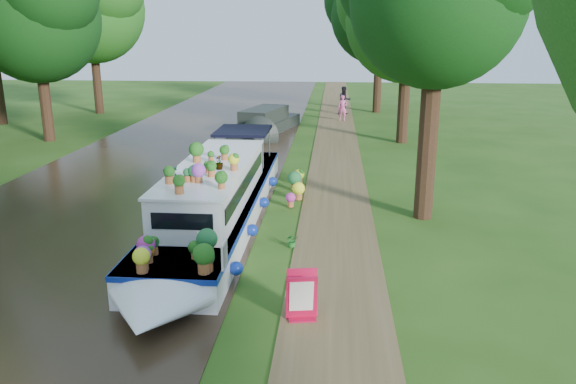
{
  "coord_description": "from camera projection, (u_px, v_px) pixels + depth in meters",
  "views": [
    {
      "loc": [
        1.05,
        -13.4,
        5.42
      ],
      "look_at": [
        -0.12,
        0.93,
        1.3
      ],
      "focal_mm": 35.0,
      "sensor_mm": 36.0,
      "label": 1
    }
  ],
  "objects": [
    {
      "name": "pedestrian_dark",
      "position": [
        344.0,
        100.0,
        37.64
      ],
      "size": [
        1.1,
        0.99,
        1.85
      ],
      "primitive_type": "imported",
      "rotation": [
        0.0,
        0.0,
        0.39
      ],
      "color": "black",
      "rests_on": "towpath"
    },
    {
      "name": "tree_near_mid",
      "position": [
        408.0,
        9.0,
        26.73
      ],
      "size": [
        6.9,
        6.6,
        9.4
      ],
      "color": "black",
      "rests_on": "ground"
    },
    {
      "name": "pedestrian_pink",
      "position": [
        343.0,
        108.0,
        35.01
      ],
      "size": [
        0.6,
        0.41,
        1.58
      ],
      "primitive_type": "imported",
      "rotation": [
        0.0,
        0.0,
        -0.06
      ],
      "color": "#C35078",
      "rests_on": "towpath"
    },
    {
      "name": "ground",
      "position": [
        290.0,
        251.0,
        14.41
      ],
      "size": [
        100.0,
        100.0,
        0.0
      ],
      "primitive_type": "plane",
      "color": "#234912",
      "rests_on": "ground"
    },
    {
      "name": "second_boat",
      "position": [
        264.0,
        123.0,
        30.89
      ],
      "size": [
        3.52,
        7.44,
        1.37
      ],
      "rotation": [
        0.0,
        0.0,
        -0.25
      ],
      "color": "black",
      "rests_on": "canal_water"
    },
    {
      "name": "tree_near_far",
      "position": [
        381.0,
        6.0,
        37.15
      ],
      "size": [
        7.59,
        7.26,
        10.3
      ],
      "color": "black",
      "rests_on": "ground"
    },
    {
      "name": "towpath",
      "position": [
        336.0,
        251.0,
        14.31
      ],
      "size": [
        2.2,
        100.0,
        0.03
      ],
      "primitive_type": "cube",
      "color": "brown",
      "rests_on": "ground"
    },
    {
      "name": "tree_far_c",
      "position": [
        35.0,
        8.0,
        27.16
      ],
      "size": [
        7.13,
        6.82,
        9.59
      ],
      "color": "black",
      "rests_on": "ground"
    },
    {
      "name": "plant_boat",
      "position": [
        215.0,
        199.0,
        15.87
      ],
      "size": [
        2.29,
        13.52,
        2.27
      ],
      "color": "white",
      "rests_on": "canal_water"
    },
    {
      "name": "tree_far_d",
      "position": [
        90.0,
        0.0,
        36.63
      ],
      "size": [
        8.05,
        7.7,
        10.85
      ],
      "color": "black",
      "rests_on": "ground"
    },
    {
      "name": "canal_water",
      "position": [
        65.0,
        243.0,
        14.88
      ],
      "size": [
        10.0,
        100.0,
        0.02
      ],
      "primitive_type": "cube",
      "color": "black",
      "rests_on": "ground"
    },
    {
      "name": "sandwich_board",
      "position": [
        302.0,
        298.0,
        10.85
      ],
      "size": [
        0.63,
        0.56,
        0.95
      ],
      "rotation": [
        0.0,
        0.0,
        0.17
      ],
      "color": "#BB0D34",
      "rests_on": "towpath"
    },
    {
      "name": "verge_plant",
      "position": [
        292.0,
        240.0,
        14.59
      ],
      "size": [
        0.39,
        0.36,
        0.37
      ],
      "primitive_type": "imported",
      "rotation": [
        0.0,
        0.0,
        0.25
      ],
      "color": "#227125",
      "rests_on": "ground"
    }
  ]
}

